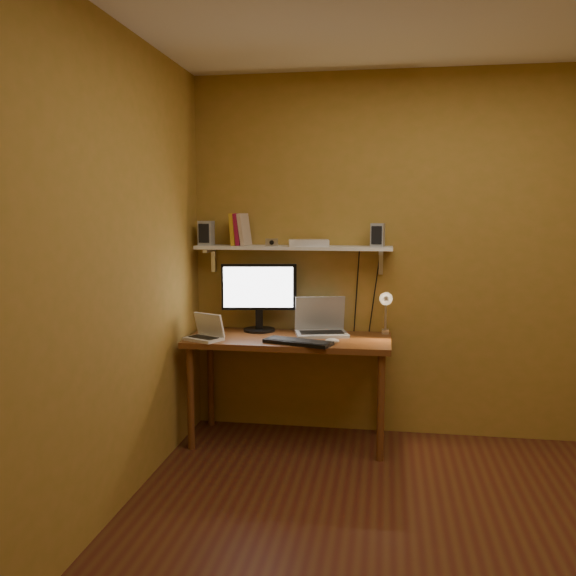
% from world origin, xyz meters
% --- Properties ---
extents(room, '(3.44, 3.24, 2.64)m').
position_xyz_m(room, '(0.00, 0.00, 1.30)').
color(room, '#4F2B14').
rests_on(room, ground).
extents(desk, '(1.40, 0.60, 0.75)m').
position_xyz_m(desk, '(-0.95, 1.28, 0.66)').
color(desk, brown).
rests_on(desk, ground).
extents(wall_shelf, '(1.40, 0.25, 0.21)m').
position_xyz_m(wall_shelf, '(-0.95, 1.47, 1.36)').
color(wall_shelf, silver).
rests_on(wall_shelf, room).
extents(monitor, '(0.54, 0.26, 0.49)m').
position_xyz_m(monitor, '(-1.20, 1.47, 1.03)').
color(monitor, black).
rests_on(monitor, desk).
extents(laptop, '(0.41, 0.34, 0.27)m').
position_xyz_m(laptop, '(-0.74, 1.43, 0.82)').
color(laptop, '#96989E').
rests_on(laptop, desk).
extents(netbook, '(0.29, 0.26, 0.18)m').
position_xyz_m(netbook, '(-1.49, 1.11, 0.80)').
color(netbook, silver).
rests_on(netbook, desk).
extents(keyboard, '(0.48, 0.29, 0.02)m').
position_xyz_m(keyboard, '(-0.86, 1.08, 0.76)').
color(keyboard, black).
rests_on(keyboard, desk).
extents(mouse, '(0.10, 0.07, 0.03)m').
position_xyz_m(mouse, '(-0.64, 1.12, 0.77)').
color(mouse, silver).
rests_on(mouse, desk).
extents(desk_lamp, '(0.09, 0.23, 0.38)m').
position_xyz_m(desk_lamp, '(-0.29, 1.41, 0.96)').
color(desk_lamp, silver).
rests_on(desk_lamp, desk).
extents(speaker_left, '(0.10, 0.10, 0.18)m').
position_xyz_m(speaker_left, '(-1.59, 1.47, 1.46)').
color(speaker_left, '#96989E').
rests_on(speaker_left, wall_shelf).
extents(speaker_right, '(0.10, 0.10, 0.16)m').
position_xyz_m(speaker_right, '(-0.36, 1.47, 1.46)').
color(speaker_right, '#96989E').
rests_on(speaker_right, wall_shelf).
extents(books, '(0.14, 0.16, 0.23)m').
position_xyz_m(books, '(-1.34, 1.48, 1.49)').
color(books, gold).
rests_on(books, wall_shelf).
extents(shelf_camera, '(0.09, 0.05, 0.05)m').
position_xyz_m(shelf_camera, '(-1.09, 1.40, 1.40)').
color(shelf_camera, silver).
rests_on(shelf_camera, wall_shelf).
extents(router, '(0.31, 0.23, 0.05)m').
position_xyz_m(router, '(-0.84, 1.46, 1.40)').
color(router, silver).
rests_on(router, wall_shelf).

